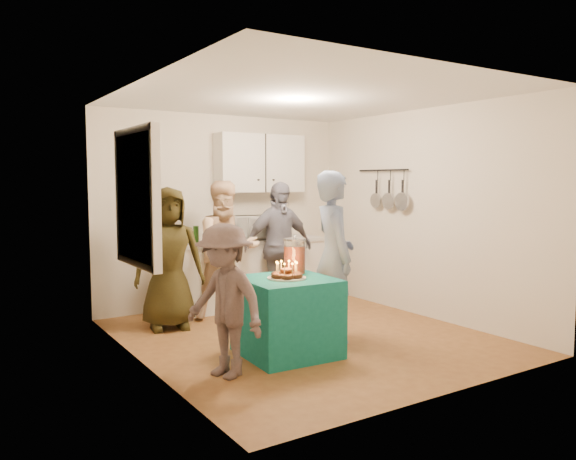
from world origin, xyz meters
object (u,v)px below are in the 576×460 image
microwave (254,227)px  counter (247,274)px  man_birthday (334,256)px  woman_back_center (227,250)px  punch_jar (295,257)px  party_table (287,316)px  woman_back_left (169,258)px  woman_back_right (278,246)px  child_near_left (225,301)px

microwave → counter: bearing=-166.3°
man_birthday → woman_back_center: size_ratio=1.06×
counter → punch_jar: 2.05m
party_table → woman_back_left: 1.74m
party_table → woman_back_center: bearing=83.9°
microwave → woman_back_right: 0.53m
woman_back_center → woman_back_right: (0.75, 0.01, -0.01)m
woman_back_right → counter: bearing=116.3°
microwave → party_table: 2.39m
microwave → party_table: bearing=-97.7°
microwave → man_birthday: size_ratio=0.32×
microwave → child_near_left: bearing=-110.8°
punch_jar → microwave: bearing=72.5°
woman_back_left → woman_back_center: bearing=18.3°
man_birthday → child_near_left: (-1.47, -0.38, -0.24)m
man_birthday → child_near_left: size_ratio=1.35×
counter → woman_back_left: size_ratio=1.34×
child_near_left → counter: bearing=129.9°
party_table → punch_jar: (0.22, 0.20, 0.55)m
microwave → woman_back_left: woman_back_left is taller
counter → woman_back_center: size_ratio=1.29×
party_table → man_birthday: size_ratio=0.47×
man_birthday → woman_back_left: man_birthday is taller
man_birthday → woman_back_right: size_ratio=1.07×
child_near_left → party_table: bearing=88.7°
counter → woman_back_center: 0.84m
man_birthday → child_near_left: 1.54m
party_table → man_birthday: bearing=12.4°
woman_back_left → woman_back_center: 0.80m
counter → party_table: 2.25m
man_birthday → woman_back_right: bearing=9.8°
punch_jar → woman_back_left: bearing=121.5°
party_table → man_birthday: man_birthday is taller
microwave → punch_jar: (-0.61, -1.93, -0.14)m
microwave → child_near_left: (-1.62, -2.36, -0.40)m
microwave → woman_back_center: 0.84m
counter → woman_back_left: (-1.33, -0.56, 0.39)m
woman_back_left → woman_back_right: size_ratio=0.97×
counter → microwave: size_ratio=3.79×
woman_back_left → woman_back_right: (1.54, 0.09, 0.03)m
party_table → woman_back_center: woman_back_center is taller
microwave → woman_back_left: 1.57m
counter → woman_back_right: size_ratio=1.30×
microwave → child_near_left: 2.89m
counter → party_table: size_ratio=2.59×
counter → punch_jar: (-0.49, -1.93, 0.50)m
party_table → woman_back_left: (-0.61, 1.57, 0.44)m
counter → woman_back_right: bearing=-65.4°
man_birthday → woman_back_center: (-0.51, 1.50, -0.05)m
child_near_left → man_birthday: bearing=86.9°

